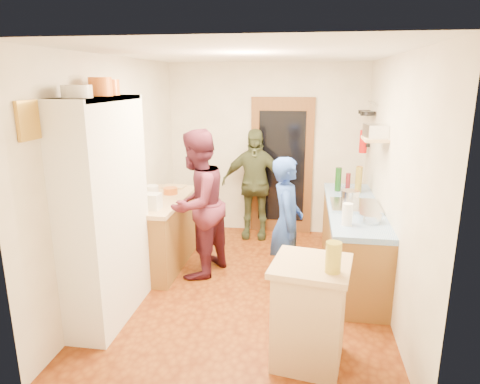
% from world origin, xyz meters
% --- Properties ---
extents(floor, '(3.00, 4.00, 0.02)m').
position_xyz_m(floor, '(0.00, 0.00, -0.01)').
color(floor, brown).
rests_on(floor, ground).
extents(ceiling, '(3.00, 4.00, 0.02)m').
position_xyz_m(ceiling, '(0.00, 0.00, 2.61)').
color(ceiling, silver).
rests_on(ceiling, ground).
extents(wall_back, '(3.00, 0.02, 2.60)m').
position_xyz_m(wall_back, '(0.00, 2.01, 1.30)').
color(wall_back, silver).
rests_on(wall_back, ground).
extents(wall_front, '(3.00, 0.02, 2.60)m').
position_xyz_m(wall_front, '(0.00, -2.01, 1.30)').
color(wall_front, silver).
rests_on(wall_front, ground).
extents(wall_left, '(0.02, 4.00, 2.60)m').
position_xyz_m(wall_left, '(-1.51, 0.00, 1.30)').
color(wall_left, silver).
rests_on(wall_left, ground).
extents(wall_right, '(0.02, 4.00, 2.60)m').
position_xyz_m(wall_right, '(1.51, 0.00, 1.30)').
color(wall_right, silver).
rests_on(wall_right, ground).
extents(door_frame, '(0.95, 0.06, 2.10)m').
position_xyz_m(door_frame, '(0.25, 1.97, 1.05)').
color(door_frame, brown).
rests_on(door_frame, ground).
extents(door_glass, '(0.70, 0.02, 1.70)m').
position_xyz_m(door_glass, '(0.25, 1.94, 1.05)').
color(door_glass, black).
rests_on(door_glass, door_frame).
extents(hutch_body, '(0.40, 1.20, 2.20)m').
position_xyz_m(hutch_body, '(-1.30, -0.80, 1.10)').
color(hutch_body, white).
rests_on(hutch_body, ground).
extents(hutch_top_shelf, '(0.40, 1.14, 0.04)m').
position_xyz_m(hutch_top_shelf, '(-1.30, -0.80, 2.18)').
color(hutch_top_shelf, white).
rests_on(hutch_top_shelf, hutch_body).
extents(plate_stack, '(0.25, 0.25, 0.11)m').
position_xyz_m(plate_stack, '(-1.30, -1.12, 2.25)').
color(plate_stack, white).
rests_on(plate_stack, hutch_top_shelf).
extents(orange_pot_a, '(0.21, 0.21, 0.17)m').
position_xyz_m(orange_pot_a, '(-1.30, -0.69, 2.29)').
color(orange_pot_a, orange).
rests_on(orange_pot_a, hutch_top_shelf).
extents(orange_pot_b, '(0.17, 0.17, 0.15)m').
position_xyz_m(orange_pot_b, '(-1.30, -0.48, 2.28)').
color(orange_pot_b, orange).
rests_on(orange_pot_b, hutch_top_shelf).
extents(left_counter_base, '(0.60, 1.40, 0.85)m').
position_xyz_m(left_counter_base, '(-1.20, 0.45, 0.42)').
color(left_counter_base, brown).
rests_on(left_counter_base, ground).
extents(left_counter_top, '(0.64, 1.44, 0.05)m').
position_xyz_m(left_counter_top, '(-1.20, 0.45, 0.88)').
color(left_counter_top, '#D6BA82').
rests_on(left_counter_top, left_counter_base).
extents(toaster, '(0.26, 0.19, 0.18)m').
position_xyz_m(toaster, '(-1.15, -0.00, 0.99)').
color(toaster, white).
rests_on(toaster, left_counter_top).
extents(kettle, '(0.20, 0.20, 0.19)m').
position_xyz_m(kettle, '(-1.25, 0.34, 0.99)').
color(kettle, white).
rests_on(kettle, left_counter_top).
extents(orange_bowl, '(0.19, 0.19, 0.08)m').
position_xyz_m(orange_bowl, '(-1.12, 0.67, 0.94)').
color(orange_bowl, orange).
rests_on(orange_bowl, left_counter_top).
extents(chopping_board, '(0.31, 0.24, 0.02)m').
position_xyz_m(chopping_board, '(-1.18, 1.01, 0.91)').
color(chopping_board, '#D6BA82').
rests_on(chopping_board, left_counter_top).
extents(right_counter_base, '(0.60, 2.20, 0.84)m').
position_xyz_m(right_counter_base, '(1.20, 0.50, 0.42)').
color(right_counter_base, brown).
rests_on(right_counter_base, ground).
extents(right_counter_top, '(0.62, 2.22, 0.06)m').
position_xyz_m(right_counter_top, '(1.20, 0.50, 0.87)').
color(right_counter_top, blue).
rests_on(right_counter_top, right_counter_base).
extents(hob, '(0.55, 0.58, 0.04)m').
position_xyz_m(hob, '(1.20, 0.41, 0.92)').
color(hob, silver).
rests_on(hob, right_counter_top).
extents(pot_on_hob, '(0.21, 0.21, 0.14)m').
position_xyz_m(pot_on_hob, '(1.15, 0.51, 1.01)').
color(pot_on_hob, silver).
rests_on(pot_on_hob, hob).
extents(bottle_a, '(0.10, 0.10, 0.32)m').
position_xyz_m(bottle_a, '(1.05, 1.16, 1.06)').
color(bottle_a, '#143F14').
rests_on(bottle_a, right_counter_top).
extents(bottle_b, '(0.07, 0.07, 0.25)m').
position_xyz_m(bottle_b, '(1.18, 1.17, 1.02)').
color(bottle_b, '#591419').
rests_on(bottle_b, right_counter_top).
extents(bottle_c, '(0.11, 0.11, 0.35)m').
position_xyz_m(bottle_c, '(1.31, 1.12, 1.07)').
color(bottle_c, olive).
rests_on(bottle_c, right_counter_top).
extents(paper_towel, '(0.13, 0.13, 0.23)m').
position_xyz_m(paper_towel, '(1.05, -0.24, 1.01)').
color(paper_towel, white).
rests_on(paper_towel, right_counter_top).
extents(mixing_bowl, '(0.27, 0.27, 0.09)m').
position_xyz_m(mixing_bowl, '(1.30, -0.11, 0.94)').
color(mixing_bowl, silver).
rests_on(mixing_bowl, right_counter_top).
extents(island_base, '(0.63, 0.63, 0.86)m').
position_xyz_m(island_base, '(0.68, -1.27, 0.43)').
color(island_base, '#D6BA82').
rests_on(island_base, ground).
extents(island_top, '(0.71, 0.71, 0.05)m').
position_xyz_m(island_top, '(0.68, -1.27, 0.89)').
color(island_top, '#D6BA82').
rests_on(island_top, island_base).
extents(cutting_board, '(0.39, 0.33, 0.02)m').
position_xyz_m(cutting_board, '(0.64, -1.21, 0.90)').
color(cutting_board, white).
rests_on(cutting_board, island_top).
extents(oil_jar, '(0.14, 0.14, 0.24)m').
position_xyz_m(oil_jar, '(0.84, -1.42, 1.03)').
color(oil_jar, '#AD9E2D').
rests_on(oil_jar, island_top).
extents(pan_rail, '(0.02, 0.65, 0.02)m').
position_xyz_m(pan_rail, '(1.46, 1.52, 2.05)').
color(pan_rail, silver).
rests_on(pan_rail, wall_right).
extents(pan_hang_a, '(0.18, 0.18, 0.05)m').
position_xyz_m(pan_hang_a, '(1.40, 1.35, 1.92)').
color(pan_hang_a, black).
rests_on(pan_hang_a, pan_rail).
extents(pan_hang_b, '(0.16, 0.16, 0.05)m').
position_xyz_m(pan_hang_b, '(1.40, 1.55, 1.90)').
color(pan_hang_b, black).
rests_on(pan_hang_b, pan_rail).
extents(pan_hang_c, '(0.17, 0.17, 0.05)m').
position_xyz_m(pan_hang_c, '(1.40, 1.75, 1.91)').
color(pan_hang_c, black).
rests_on(pan_hang_c, pan_rail).
extents(wall_shelf, '(0.26, 0.42, 0.03)m').
position_xyz_m(wall_shelf, '(1.37, 0.45, 1.70)').
color(wall_shelf, '#D6BA82').
rests_on(wall_shelf, wall_right).
extents(radio, '(0.25, 0.32, 0.15)m').
position_xyz_m(radio, '(1.37, 0.45, 1.79)').
color(radio, silver).
rests_on(radio, wall_shelf).
extents(ext_bracket, '(0.06, 0.10, 0.04)m').
position_xyz_m(ext_bracket, '(1.47, 1.70, 1.45)').
color(ext_bracket, black).
rests_on(ext_bracket, wall_right).
extents(fire_extinguisher, '(0.11, 0.11, 0.32)m').
position_xyz_m(fire_extinguisher, '(1.41, 1.70, 1.50)').
color(fire_extinguisher, red).
rests_on(fire_extinguisher, wall_right).
extents(picture_frame, '(0.03, 0.25, 0.30)m').
position_xyz_m(picture_frame, '(-1.48, -1.55, 2.05)').
color(picture_frame, gold).
rests_on(picture_frame, wall_left).
extents(person_hob, '(0.40, 0.58, 1.53)m').
position_xyz_m(person_hob, '(0.45, 0.10, 0.76)').
color(person_hob, '#22409A').
rests_on(person_hob, ground).
extents(person_left, '(0.94, 1.05, 1.80)m').
position_xyz_m(person_left, '(-0.61, 0.29, 0.90)').
color(person_left, '#4E1B2B').
rests_on(person_left, ground).
extents(person_back, '(0.98, 0.42, 1.66)m').
position_xyz_m(person_back, '(-0.13, 1.66, 0.83)').
color(person_back, '#3B4127').
rests_on(person_back, ground).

